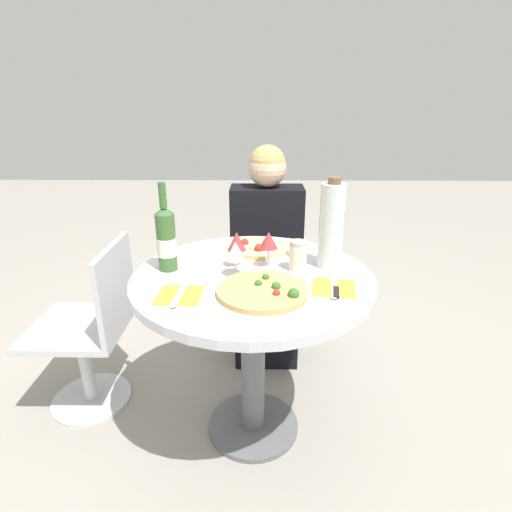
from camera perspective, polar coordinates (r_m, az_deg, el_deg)
ground_plane at (r=1.97m, az=-0.40°, el=-23.22°), size 12.00×12.00×0.00m
dining_table at (r=1.60m, az=-0.46°, el=-7.42°), size 0.93×0.93×0.76m
chair_behind_diner at (r=2.41m, az=1.45°, el=-2.82°), size 0.42×0.42×0.81m
seated_diner at (r=2.24m, az=1.52°, el=-1.05°), size 0.40×0.42×1.17m
chair_empty_side at (r=2.01m, az=-22.28°, el=-9.83°), size 0.42×0.42×0.81m
pizza_large at (r=1.38m, az=1.05°, el=-4.98°), size 0.32×0.32×0.05m
pizza_small_far at (r=1.78m, az=0.29°, el=1.23°), size 0.26×0.26×0.05m
wine_bottle at (r=1.57m, az=-12.70°, el=2.38°), size 0.08×0.08×0.34m
tall_carafe at (r=1.58m, az=10.72°, el=4.27°), size 0.10×0.10×0.36m
sugar_shaker at (r=1.56m, az=5.99°, el=0.04°), size 0.07×0.07×0.12m
wine_glass_front_left at (r=1.49m, az=-2.96°, el=0.65°), size 0.08×0.08×0.13m
wine_glass_back_left at (r=1.57m, az=-2.77°, el=2.05°), size 0.07×0.07×0.14m
wine_glass_back_right at (r=1.57m, az=1.80°, el=2.16°), size 0.07×0.07×0.14m
place_setting_left at (r=1.39m, az=-10.92°, el=-5.53°), size 0.16×0.19×0.01m
place_setting_right at (r=1.44m, az=11.09°, el=-4.48°), size 0.17×0.19×0.01m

